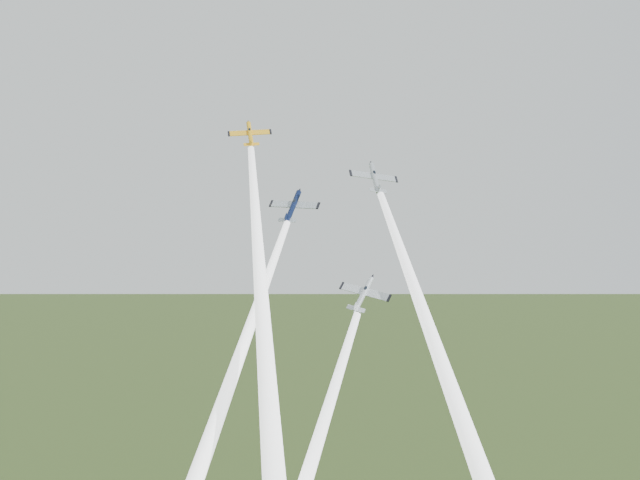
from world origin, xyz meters
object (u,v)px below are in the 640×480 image
at_px(plane_silver_right, 375,178).
at_px(plane_silver_low, 364,294).
at_px(plane_yellow, 250,134).
at_px(plane_navy, 293,206).

xyz_separation_m(plane_silver_right, plane_silver_low, (-1.37, -9.71, -15.14)).
height_order(plane_yellow, plane_silver_low, plane_yellow).
bearing_deg(plane_silver_low, plane_navy, 145.75).
relative_size(plane_navy, plane_silver_right, 1.08).
bearing_deg(plane_silver_low, plane_silver_right, 101.51).
relative_size(plane_navy, plane_silver_low, 1.12).
bearing_deg(plane_navy, plane_silver_low, -37.99).
bearing_deg(plane_yellow, plane_silver_right, -35.62).
distance_m(plane_navy, plane_silver_low, 20.92).
distance_m(plane_navy, plane_silver_right, 13.20).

